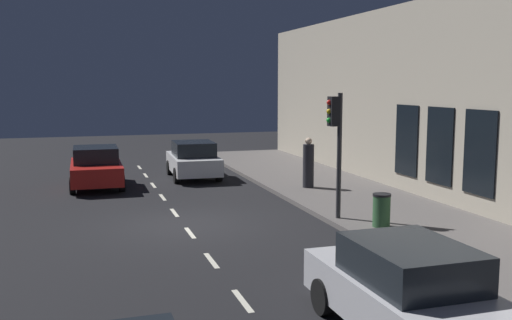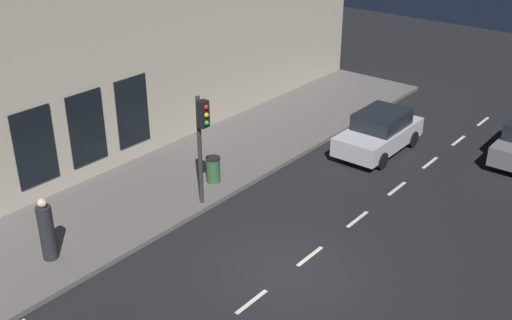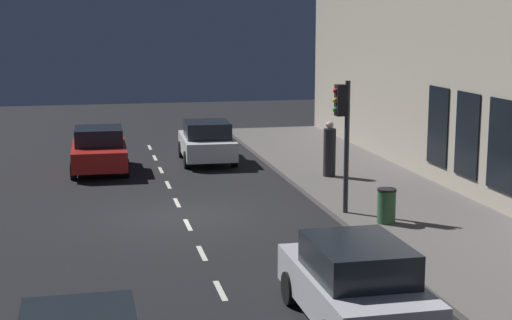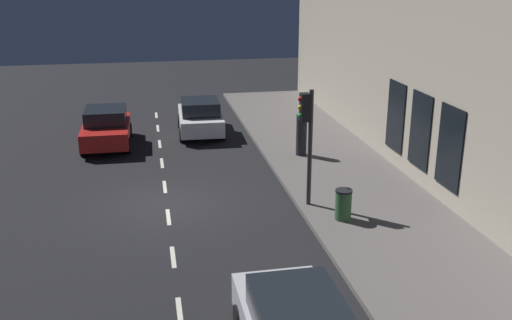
# 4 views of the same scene
# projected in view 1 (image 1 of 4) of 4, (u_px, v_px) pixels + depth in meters

# --- Properties ---
(ground_plane) EXTENTS (60.00, 60.00, 0.00)m
(ground_plane) POSITION_uv_depth(u_px,v_px,m) (184.00, 224.00, 16.71)
(ground_plane) COLOR black
(sidewalk) EXTENTS (4.50, 32.00, 0.15)m
(sidewalk) POSITION_uv_depth(u_px,v_px,m) (377.00, 208.00, 18.54)
(sidewalk) COLOR #5B5654
(sidewalk) RESTS_ON ground
(building_facade) EXTENTS (0.65, 32.00, 6.89)m
(building_facade) POSITION_uv_depth(u_px,v_px,m) (450.00, 102.00, 18.85)
(building_facade) COLOR #B2A893
(building_facade) RESTS_ON ground
(lane_centre_line) EXTENTS (0.12, 27.20, 0.01)m
(lane_centre_line) POSITION_uv_depth(u_px,v_px,m) (190.00, 233.00, 15.77)
(lane_centre_line) COLOR beige
(lane_centre_line) RESTS_ON ground
(traffic_light) EXTENTS (0.48, 0.32, 3.62)m
(traffic_light) POSITION_uv_depth(u_px,v_px,m) (336.00, 132.00, 16.53)
(traffic_light) COLOR #2D2D30
(traffic_light) RESTS_ON sidewalk
(parked_car_1) EXTENTS (2.07, 3.92, 1.58)m
(parked_car_1) POSITION_uv_depth(u_px,v_px,m) (193.00, 160.00, 24.83)
(parked_car_1) COLOR silver
(parked_car_1) RESTS_ON ground
(parked_car_2) EXTENTS (2.01, 3.86, 1.58)m
(parked_car_2) POSITION_uv_depth(u_px,v_px,m) (96.00, 167.00, 22.61)
(parked_car_2) COLOR red
(parked_car_2) RESTS_ON ground
(parked_car_3) EXTENTS (1.90, 4.01, 1.58)m
(parked_car_3) POSITION_uv_depth(u_px,v_px,m) (405.00, 290.00, 9.16)
(parked_car_3) COLOR #B7B7BC
(parked_car_3) RESTS_ON ground
(pedestrian_0) EXTENTS (0.46, 0.46, 1.88)m
(pedestrian_0) POSITION_uv_depth(u_px,v_px,m) (308.00, 165.00, 21.76)
(pedestrian_0) COLOR #232328
(pedestrian_0) RESTS_ON sidewalk
(trash_bin) EXTENTS (0.50, 0.50, 0.91)m
(trash_bin) POSITION_uv_depth(u_px,v_px,m) (381.00, 210.00, 15.81)
(trash_bin) COLOR #2D5633
(trash_bin) RESTS_ON sidewalk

